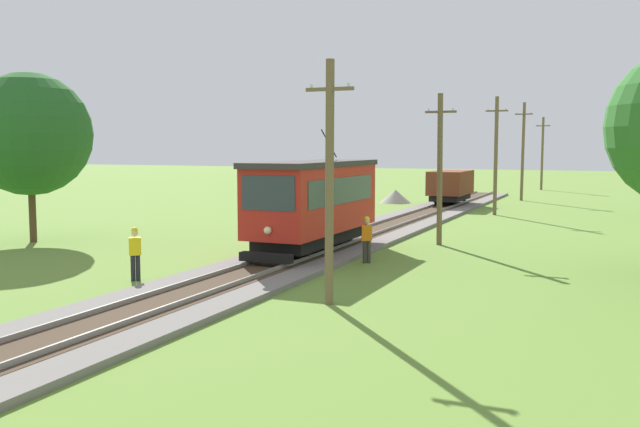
{
  "coord_description": "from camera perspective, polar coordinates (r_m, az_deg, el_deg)",
  "views": [
    {
      "loc": [
        11.41,
        -4.63,
        4.42
      ],
      "look_at": [
        -0.11,
        22.11,
        1.61
      ],
      "focal_mm": 39.26,
      "sensor_mm": 36.0,
      "label": 1
    }
  ],
  "objects": [
    {
      "name": "freight_car",
      "position": [
        51.96,
        10.6,
        2.26
      ],
      "size": [
        2.4,
        5.2,
        2.31
      ],
      "color": "brown",
      "rests_on": "rail_right"
    },
    {
      "name": "second_worker",
      "position": [
        26.5,
        3.84,
        -1.95
      ],
      "size": [
        0.44,
        0.37,
        1.78
      ],
      "rotation": [
        0.0,
        0.0,
        -1.17
      ],
      "color": "#38332D",
      "rests_on": "ground"
    },
    {
      "name": "utility_pole_near_tram",
      "position": [
        19.34,
        0.78,
        2.76
      ],
      "size": [
        1.4,
        0.32,
        6.79
      ],
      "color": "brown",
      "rests_on": "ground"
    },
    {
      "name": "utility_pole_mid",
      "position": [
        31.53,
        9.74,
        3.7
      ],
      "size": [
        1.4,
        0.44,
        6.74
      ],
      "color": "brown",
      "rests_on": "ground"
    },
    {
      "name": "utility_pole_distant",
      "position": [
        59.35,
        16.21,
        4.96
      ],
      "size": [
        1.4,
        0.64,
        7.96
      ],
      "color": "brown",
      "rests_on": "ground"
    },
    {
      "name": "gravel_pile",
      "position": [
        54.85,
        6.17,
        1.4
      ],
      "size": [
        2.5,
        2.5,
        1.04
      ],
      "primitive_type": "cone",
      "color": "#9E998E",
      "rests_on": "ground"
    },
    {
      "name": "red_tram",
      "position": [
        28.33,
        -0.51,
        1.01
      ],
      "size": [
        2.6,
        8.54,
        4.79
      ],
      "color": "red",
      "rests_on": "rail_right"
    },
    {
      "name": "utility_pole_horizon",
      "position": [
        74.45,
        17.67,
        4.75
      ],
      "size": [
        1.4,
        0.33,
        7.35
      ],
      "color": "brown",
      "rests_on": "ground"
    },
    {
      "name": "utility_pole_far",
      "position": [
        46.22,
        14.14,
        4.68
      ],
      "size": [
        1.4,
        0.29,
        7.56
      ],
      "color": "brown",
      "rests_on": "ground"
    },
    {
      "name": "track_worker",
      "position": [
        23.73,
        -14.84,
        -3.0
      ],
      "size": [
        0.44,
        0.43,
        1.78
      ],
      "rotation": [
        0.0,
        0.0,
        -0.85
      ],
      "color": "black",
      "rests_on": "ground"
    },
    {
      "name": "tree_left_far",
      "position": [
        34.72,
        -22.61,
        5.99
      ],
      "size": [
        5.62,
        5.62,
        7.78
      ],
      "color": "#4C3823",
      "rests_on": "ground"
    }
  ]
}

